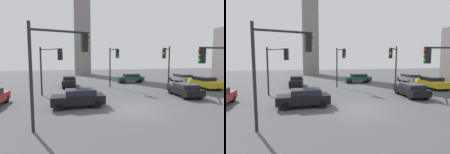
% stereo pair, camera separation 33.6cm
% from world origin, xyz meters
% --- Properties ---
extents(ground_plane, '(99.44, 99.44, 0.00)m').
position_xyz_m(ground_plane, '(0.00, 0.00, 0.00)').
color(ground_plane, '#4C4C4F').
extents(traffic_light_0, '(3.09, 0.94, 5.53)m').
position_xyz_m(traffic_light_0, '(-5.34, -2.45, 3.84)').
color(traffic_light_0, black).
rests_on(traffic_light_0, ground_plane).
extents(traffic_light_1, '(0.56, 2.91, 5.14)m').
position_xyz_m(traffic_light_1, '(0.64, 9.38, 3.61)').
color(traffic_light_1, black).
rests_on(traffic_light_1, ground_plane).
extents(traffic_light_2, '(3.30, 0.51, 4.81)m').
position_xyz_m(traffic_light_2, '(5.31, -2.07, 3.36)').
color(traffic_light_2, black).
rests_on(traffic_light_2, ground_plane).
extents(traffic_light_3, '(2.28, 2.13, 4.90)m').
position_xyz_m(traffic_light_3, '(-6.48, 6.07, 3.47)').
color(traffic_light_3, black).
rests_on(traffic_light_3, ground_plane).
extents(traffic_light_4, '(2.50, 2.97, 5.21)m').
position_xyz_m(traffic_light_4, '(5.99, 6.08, 3.65)').
color(traffic_light_4, black).
rests_on(traffic_light_4, ground_plane).
extents(car_0, '(1.91, 4.18, 1.43)m').
position_xyz_m(car_0, '(-4.68, 12.35, 0.76)').
color(car_0, black).
rests_on(car_0, ground_plane).
extents(car_1, '(2.27, 4.86, 1.28)m').
position_xyz_m(car_1, '(12.97, 13.18, 0.69)').
color(car_1, slate).
rests_on(car_1, ground_plane).
extents(car_2, '(4.05, 1.80, 1.39)m').
position_xyz_m(car_2, '(-4.11, 1.56, 0.73)').
color(car_2, black).
rests_on(car_2, ground_plane).
extents(car_3, '(2.21, 4.22, 1.30)m').
position_xyz_m(car_3, '(6.32, 3.15, 0.70)').
color(car_3, black).
rests_on(car_3, ground_plane).
extents(car_5, '(4.18, 1.82, 1.37)m').
position_xyz_m(car_5, '(4.62, 14.31, 0.75)').
color(car_5, '#19472D').
rests_on(car_5, ground_plane).
extents(car_6, '(2.34, 4.72, 1.44)m').
position_xyz_m(car_6, '(11.98, 7.05, 0.76)').
color(car_6, yellow).
rests_on(car_6, ground_plane).
extents(skyline_tower, '(3.60, 3.60, 30.29)m').
position_xyz_m(skyline_tower, '(-1.46, 30.97, 15.15)').
color(skyline_tower, gray).
rests_on(skyline_tower, ground_plane).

